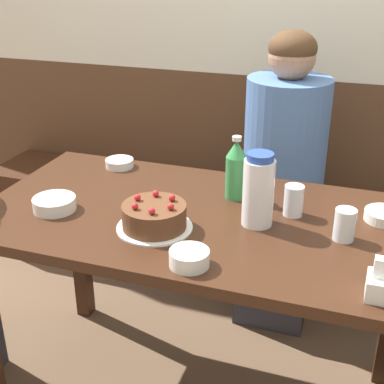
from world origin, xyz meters
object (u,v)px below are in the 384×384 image
at_px(water_pitcher, 258,190).
at_px(bowl_side_dish, 120,163).
at_px(glass_water_tall, 294,201).
at_px(birthday_cake, 154,217).
at_px(soju_bottle, 236,169).
at_px(bowl_soup_white, 189,258).
at_px(bowl_sauce_shallow, 54,204).
at_px(glass_tumbler_short, 345,225).
at_px(bowl_rice_small, 384,216).
at_px(bench_seat, 251,238).
at_px(person_grey_tee, 282,191).

xyz_separation_m(water_pitcher, bowl_side_dish, (-0.59, 0.28, -0.09)).
bearing_deg(glass_water_tall, birthday_cake, -149.19).
relative_size(water_pitcher, soju_bottle, 1.06).
relative_size(bowl_soup_white, bowl_sauce_shallow, 0.79).
distance_m(bowl_sauce_shallow, glass_tumbler_short, 0.89).
bearing_deg(bowl_rice_small, bowl_soup_white, -137.83).
relative_size(bowl_side_dish, glass_tumbler_short, 1.13).
xyz_separation_m(birthday_cake, bowl_rice_small, (0.64, 0.27, -0.02)).
relative_size(water_pitcher, glass_water_tall, 2.31).
xyz_separation_m(water_pitcher, bowl_sauce_shallow, (-0.63, -0.12, -0.09)).
distance_m(bowl_rice_small, glass_water_tall, 0.28).
relative_size(birthday_cake, bowl_side_dish, 2.14).
bearing_deg(bench_seat, bowl_sauce_shallow, -115.01).
bearing_deg(soju_bottle, bench_seat, 96.43).
bearing_deg(bench_seat, glass_tumbler_short, -62.45).
xyz_separation_m(soju_bottle, person_grey_tee, (0.09, 0.46, -0.27)).
bearing_deg(bowl_sauce_shallow, bench_seat, 64.99).
bearing_deg(bowl_sauce_shallow, glass_water_tall, 16.29).
bearing_deg(water_pitcher, bowl_sauce_shallow, -169.57).
relative_size(birthday_cake, glass_tumbler_short, 2.41).
relative_size(bowl_rice_small, glass_tumbler_short, 1.27).
bearing_deg(water_pitcher, bowl_rice_small, 22.02).
bearing_deg(birthday_cake, soju_bottle, 59.63).
xyz_separation_m(glass_water_tall, glass_tumbler_short, (0.16, -0.11, -0.00)).
bearing_deg(soju_bottle, bowl_soup_white, -90.60).
height_order(soju_bottle, glass_water_tall, soju_bottle).
relative_size(soju_bottle, glass_tumbler_short, 2.26).
bearing_deg(person_grey_tee, bench_seat, -141.98).
relative_size(bowl_soup_white, glass_tumbler_short, 1.13).
distance_m(soju_bottle, bowl_sauce_shallow, 0.59).
height_order(birthday_cake, soju_bottle, soju_bottle).
height_order(bench_seat, birthday_cake, birthday_cake).
bearing_deg(bowl_rice_small, bench_seat, 128.74).
distance_m(bowl_soup_white, glass_water_tall, 0.43).
height_order(bowl_soup_white, bowl_rice_small, bowl_soup_white).
distance_m(bench_seat, bowl_sauce_shallow, 1.18).
distance_m(water_pitcher, person_grey_tee, 0.68).
distance_m(water_pitcher, bowl_sauce_shallow, 0.64).
bearing_deg(birthday_cake, water_pitcher, 24.45).
relative_size(bowl_sauce_shallow, person_grey_tee, 0.11).
relative_size(bowl_rice_small, glass_water_tall, 1.23).
distance_m(bowl_rice_small, person_grey_tee, 0.64).
height_order(bench_seat, glass_water_tall, glass_water_tall).
bearing_deg(bowl_side_dish, bowl_sauce_shallow, -94.77).
distance_m(water_pitcher, glass_water_tall, 0.15).
relative_size(water_pitcher, bowl_sauce_shallow, 1.67).
xyz_separation_m(bench_seat, birthday_cake, (-0.09, -0.96, 0.57)).
distance_m(soju_bottle, bowl_rice_small, 0.48).
bearing_deg(glass_water_tall, water_pitcher, -134.35).
xyz_separation_m(bowl_soup_white, glass_tumbler_short, (0.37, 0.27, 0.03)).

